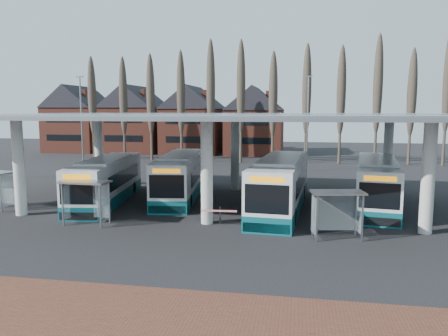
% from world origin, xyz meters
% --- Properties ---
extents(ground, '(140.00, 140.00, 0.00)m').
position_xyz_m(ground, '(0.00, 0.00, 0.00)').
color(ground, black).
rests_on(ground, ground).
extents(station_canopy, '(32.00, 16.00, 6.34)m').
position_xyz_m(station_canopy, '(0.00, 8.00, 5.68)').
color(station_canopy, '#B8B8B3').
rests_on(station_canopy, ground).
extents(poplar_row, '(45.10, 1.10, 14.50)m').
position_xyz_m(poplar_row, '(0.00, 33.00, 8.78)').
color(poplar_row, '#473D33').
rests_on(poplar_row, ground).
extents(townhouse_row, '(36.80, 10.30, 12.25)m').
position_xyz_m(townhouse_row, '(-15.75, 44.00, 5.94)').
color(townhouse_row, brown).
rests_on(townhouse_row, ground).
extents(lamp_post_a, '(0.80, 0.16, 10.17)m').
position_xyz_m(lamp_post_a, '(-18.00, 22.00, 5.34)').
color(lamp_post_a, slate).
rests_on(lamp_post_a, ground).
extents(lamp_post_b, '(0.80, 0.16, 10.17)m').
position_xyz_m(lamp_post_b, '(6.00, 26.00, 5.34)').
color(lamp_post_b, slate).
rests_on(lamp_post_b, ground).
extents(bus_0, '(4.02, 11.63, 3.17)m').
position_xyz_m(bus_0, '(-8.40, 7.22, 1.49)').
color(bus_0, white).
rests_on(bus_0, ground).
extents(bus_1, '(3.97, 12.08, 3.30)m').
position_xyz_m(bus_1, '(-3.64, 9.97, 1.55)').
color(bus_1, white).
rests_on(bus_1, ground).
extents(bus_2, '(3.59, 12.73, 3.49)m').
position_xyz_m(bus_2, '(4.07, 7.00, 1.65)').
color(bus_2, white).
rests_on(bus_2, ground).
extents(bus_3, '(4.13, 12.06, 3.28)m').
position_xyz_m(bus_3, '(10.53, 9.15, 1.55)').
color(bus_3, white).
rests_on(bus_3, ground).
extents(shelter_1, '(2.80, 1.50, 2.54)m').
position_xyz_m(shelter_1, '(-6.82, 1.21, 1.85)').
color(shelter_1, gray).
rests_on(shelter_1, ground).
extents(shelter_2, '(2.87, 1.80, 2.48)m').
position_xyz_m(shelter_2, '(7.19, 0.79, 1.80)').
color(shelter_2, gray).
rests_on(shelter_2, ground).
extents(barrier, '(2.07, 0.63, 1.03)m').
position_xyz_m(barrier, '(0.80, 2.10, 0.80)').
color(barrier, black).
rests_on(barrier, ground).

